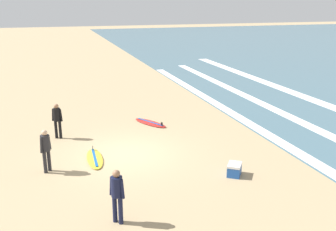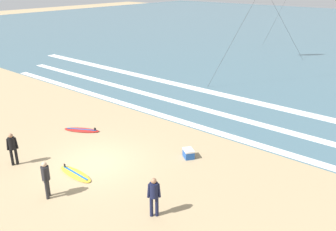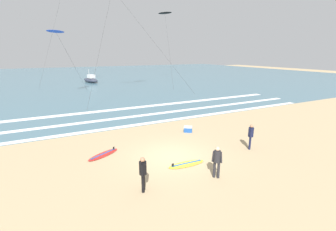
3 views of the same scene
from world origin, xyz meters
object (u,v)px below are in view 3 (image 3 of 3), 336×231
surfboard_left_pile (103,154)px  cooler_box (188,129)px  surfer_right_near (143,171)px  surfboard_foreground_flat (186,164)px  offshore_boat (91,80)px  kite_blue_high_right (56,32)px  surfer_left_near (217,159)px  kite_black_mid_center (165,14)px  surfer_foreground_main (251,134)px

surfboard_left_pile → cooler_box: 6.79m
surfer_right_near → surfboard_foreground_flat: surfer_right_near is taller
surfer_right_near → offshore_boat: (4.03, 40.95, -0.40)m
kite_blue_high_right → cooler_box: 23.69m
surfer_left_near → kite_blue_high_right: size_ratio=0.18×
offshore_boat → kite_blue_high_right: bearing=-112.3°
surfboard_left_pile → kite_black_mid_center: bearing=58.6°
surfboard_left_pile → kite_blue_high_right: 23.73m
offshore_boat → kite_black_mid_center: bearing=-13.9°
surfer_foreground_main → surfboard_foreground_flat: (-4.67, -0.08, -0.91)m
surfer_foreground_main → offshore_boat: (-3.58, 39.63, -0.40)m
surfer_left_near → kite_blue_high_right: bearing=101.2°
surfer_right_near → surfer_left_near: 3.59m
surfboard_foreground_flat → kite_black_mid_center: (16.22, 35.96, 13.56)m
surfer_foreground_main → cooler_box: (-1.78, 4.48, -0.74)m
surfer_foreground_main → offshore_boat: bearing=95.2°
surfer_right_near → surfer_foreground_main: 7.72m
surfer_left_near → offshore_boat: bearing=89.3°
surfer_foreground_main → offshore_boat: size_ratio=0.29×
kite_black_mid_center → offshore_boat: (-15.13, 3.74, -13.05)m
surfer_left_near → offshore_boat: (0.48, 41.46, -0.40)m
kite_blue_high_right → surfboard_foreground_flat: bearing=-79.3°
surfer_right_near → surfer_foreground_main: size_ratio=1.00×
surfer_right_near → surfer_left_near: bearing=-8.2°
surfer_left_near → kite_black_mid_center: kite_black_mid_center is taller
kite_blue_high_right → kite_black_mid_center: (21.01, 10.57, 5.10)m
surfer_foreground_main → surfboard_left_pile: surfer_foreground_main is taller
surfer_right_near → surfboard_left_pile: size_ratio=0.75×
surfer_right_near → offshore_boat: 41.15m
surfer_foreground_main → surfboard_foreground_flat: surfer_foreground_main is taller
kite_blue_high_right → cooler_box: size_ratio=11.55×
surfboard_foreground_flat → kite_black_mid_center: kite_black_mid_center is taller
surfboard_left_pile → offshore_boat: size_ratio=0.39×
surfer_right_near → kite_black_mid_center: size_ratio=0.11×
surfboard_foreground_flat → cooler_box: 5.40m
surfer_right_near → surfboard_foreground_flat: (2.94, 1.25, -0.91)m
surfboard_left_pile → cooler_box: (6.65, 1.32, 0.18)m
surfboard_foreground_flat → cooler_box: (2.89, 4.56, 0.18)m
kite_black_mid_center → offshore_boat: bearing=166.1°
surfboard_foreground_flat → kite_black_mid_center: bearing=65.7°
surfboard_left_pile → offshore_boat: 36.79m
surfboard_left_pile → surfboard_foreground_flat: bearing=-40.7°
surfer_left_near → kite_blue_high_right: kite_blue_high_right is taller
surfer_left_near → surfboard_left_pile: (-4.37, 5.00, -0.91)m
cooler_box → kite_blue_high_right: bearing=110.2°
surfer_right_near → offshore_boat: bearing=84.4°
surfboard_foreground_flat → surfboard_left_pile: 4.96m
surfboard_left_pile → kite_black_mid_center: size_ratio=0.15×
surfer_left_near → cooler_box: 6.76m
surfer_right_near → kite_black_mid_center: kite_black_mid_center is taller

